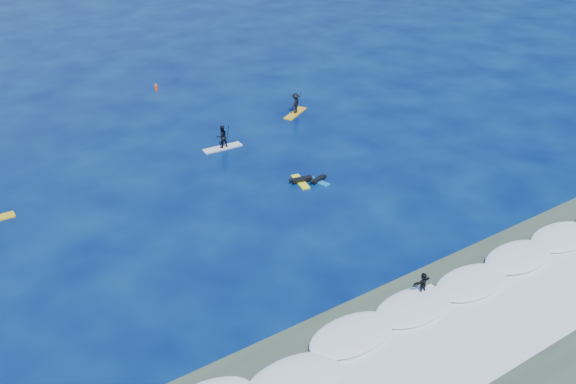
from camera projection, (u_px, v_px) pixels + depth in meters
ground at (290, 229)px, 39.53m from camera, size 160.00×160.00×0.00m
shallow_water at (461, 365)px, 29.40m from camera, size 90.00×13.00×0.01m
breaking_wave at (401, 318)px, 32.29m from camera, size 40.00×6.00×0.30m
whitewater at (445, 352)px, 30.12m from camera, size 34.00×5.00×0.02m
sup_paddler_center at (222, 139)px, 49.35m from camera, size 3.14×0.98×2.17m
sup_paddler_right at (295, 105)px, 55.47m from camera, size 3.05×2.19×2.16m
prone_paddler_near at (301, 180)px, 44.79m from camera, size 1.72×2.24×0.45m
prone_paddler_far at (318, 180)px, 44.85m from camera, size 1.49×1.94×0.39m
wave_surfer at (423, 284)px, 33.49m from camera, size 1.76×0.50×1.27m
marker_buoy at (156, 87)px, 60.90m from camera, size 0.30×0.30×0.73m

